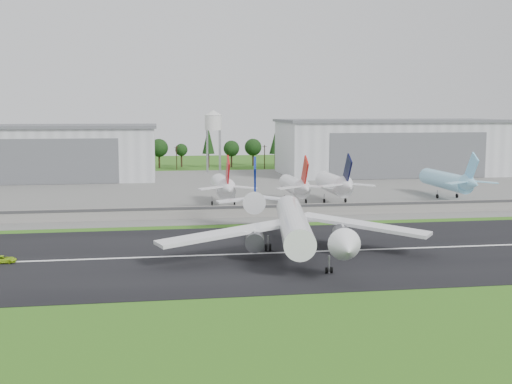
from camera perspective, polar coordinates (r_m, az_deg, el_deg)
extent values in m
plane|color=#286918|center=(125.44, 6.05, -6.32)|extent=(600.00, 600.00, 0.00)
cube|color=black|center=(134.86, 4.96, -5.32)|extent=(320.00, 60.00, 0.10)
cube|color=white|center=(134.85, 4.96, -5.30)|extent=(220.00, 1.00, 0.02)
cube|color=slate|center=(241.66, -1.24, 0.31)|extent=(320.00, 150.00, 0.10)
cube|color=gray|center=(177.81, 1.52, -1.67)|extent=(240.00, 0.50, 3.50)
cube|color=#38383A|center=(177.33, 1.54, -1.28)|extent=(240.00, 0.12, 0.70)
cube|color=silver|center=(287.50, -18.52, 3.24)|extent=(95.00, 42.00, 22.00)
cube|color=#595B60|center=(286.99, -18.61, 5.55)|extent=(97.00, 44.00, 1.20)
cube|color=#595B60|center=(266.86, -19.26, 2.55)|extent=(66.50, 0.30, 18.04)
cube|color=silver|center=(302.69, 11.85, 3.84)|extent=(100.00, 45.00, 24.00)
cube|color=#595B60|center=(302.23, 11.91, 6.23)|extent=(102.00, 47.00, 1.20)
cube|color=#595B60|center=(281.77, 13.46, 3.16)|extent=(70.00, 0.30, 19.68)
cylinder|color=#99999E|center=(301.34, -4.31, 3.58)|extent=(0.50, 0.50, 20.00)
cylinder|color=#99999E|center=(307.82, -3.28, 3.67)|extent=(0.50, 0.50, 20.00)
cylinder|color=silver|center=(304.01, -3.81, 6.16)|extent=(8.00, 8.00, 7.00)
cone|color=silver|center=(303.95, -3.82, 7.05)|extent=(8.40, 8.40, 2.40)
cylinder|color=white|center=(132.79, 3.34, -2.80)|extent=(12.64, 44.36, 5.80)
cone|color=white|center=(110.29, 8.05, -4.95)|extent=(6.67, 6.84, 5.80)
cone|color=white|center=(157.29, -0.14, -0.76)|extent=(6.86, 9.75, 5.51)
cube|color=navy|center=(156.16, -0.09, 1.14)|extent=(1.99, 9.50, 11.13)
cube|color=white|center=(137.23, 9.50, -2.90)|extent=(25.65, 21.24, 2.65)
cylinder|color=#333338|center=(133.79, 7.68, -3.82)|extent=(4.62, 6.03, 3.80)
cube|color=white|center=(158.34, 1.64, -0.56)|extent=(9.47, 6.94, 0.98)
cube|color=white|center=(126.46, -2.70, -3.67)|extent=(28.25, 14.29, 2.65)
cylinder|color=#333338|center=(126.89, -0.11, -4.37)|extent=(4.62, 6.03, 3.80)
cube|color=white|center=(155.32, -1.84, -0.72)|extent=(9.39, 4.56, 0.98)
cube|color=#99999E|center=(130.01, 3.96, -5.04)|extent=(14.59, 31.20, 3.20)
cylinder|color=black|center=(135.07, 1.08, -4.93)|extent=(0.63, 1.54, 1.50)
imported|color=#98C817|center=(133.79, -21.57, -5.59)|extent=(5.12, 2.50, 1.40)
cylinder|color=white|center=(200.20, -2.99, 0.52)|extent=(5.67, 24.00, 5.67)
cone|color=white|center=(184.78, -2.51, 0.26)|extent=(5.39, 7.00, 5.39)
cube|color=#B40D14|center=(184.74, -2.53, 1.76)|extent=(0.45, 8.59, 10.02)
cylinder|color=#99999E|center=(198.46, -3.93, -0.81)|extent=(0.32, 0.32, 3.00)
cylinder|color=#99999E|center=(199.17, -1.93, -0.77)|extent=(0.32, 0.32, 3.00)
cylinder|color=black|center=(198.56, -3.93, -1.01)|extent=(0.40, 1.40, 1.40)
cylinder|color=white|center=(203.77, 3.39, 0.55)|extent=(5.07, 24.00, 5.07)
cone|color=white|center=(188.64, 4.38, 0.30)|extent=(4.81, 7.00, 4.81)
cube|color=#B4130D|center=(188.60, 4.36, 1.77)|extent=(0.45, 8.59, 10.02)
cylinder|color=#99999E|center=(201.64, 2.52, -0.68)|extent=(0.32, 0.32, 3.00)
cylinder|color=#99999E|center=(203.12, 4.46, -0.63)|extent=(0.32, 0.32, 3.00)
cylinder|color=black|center=(201.74, 2.52, -0.87)|extent=(0.40, 1.40, 1.40)
cylinder|color=white|center=(206.83, 6.89, 0.73)|extent=(5.92, 24.00, 5.92)
cone|color=white|center=(191.94, 8.14, 0.50)|extent=(5.63, 7.00, 5.63)
cube|color=black|center=(191.91, 8.13, 1.94)|extent=(0.45, 8.59, 10.02)
cylinder|color=#99999E|center=(204.55, 6.08, -0.60)|extent=(0.32, 0.32, 3.00)
cylinder|color=#99999E|center=(206.45, 7.96, -0.55)|extent=(0.32, 0.32, 3.00)
cylinder|color=black|center=(204.65, 6.08, -0.79)|extent=(0.40, 1.40, 1.40)
cylinder|color=#8CD2F3|center=(225.63, 16.46, 1.00)|extent=(5.71, 30.00, 5.71)
cone|color=#8CD2F3|center=(209.05, 18.62, 0.71)|extent=(5.42, 7.00, 5.42)
cube|color=#77C7F4|center=(209.03, 18.61, 2.03)|extent=(0.45, 8.59, 10.02)
cylinder|color=#99999E|center=(222.86, 15.82, -0.18)|extent=(0.32, 0.32, 3.00)
cylinder|color=#99999E|center=(225.86, 17.44, -0.15)|extent=(0.32, 0.32, 3.00)
cylinder|color=black|center=(222.95, 15.82, -0.36)|extent=(0.40, 1.40, 1.40)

